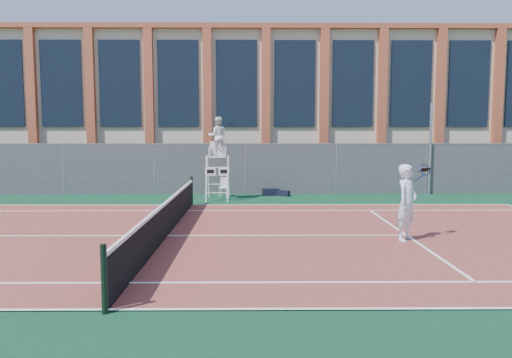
{
  "coord_description": "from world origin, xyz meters",
  "views": [
    {
      "loc": [
        2.26,
        -13.07,
        2.83
      ],
      "look_at": [
        2.41,
        3.0,
        1.25
      ],
      "focal_mm": 35.0,
      "sensor_mm": 36.0,
      "label": 1
    }
  ],
  "objects_px": {
    "plastic_chair": "(224,186)",
    "umpire_chair": "(218,139)",
    "steel_pole": "(430,149)",
    "tennis_player": "(407,202)"
  },
  "relations": [
    {
      "from": "umpire_chair",
      "to": "tennis_player",
      "type": "height_order",
      "value": "umpire_chair"
    },
    {
      "from": "umpire_chair",
      "to": "tennis_player",
      "type": "bearing_deg",
      "value": -55.31
    },
    {
      "from": "plastic_chair",
      "to": "tennis_player",
      "type": "bearing_deg",
      "value": -59.18
    },
    {
      "from": "steel_pole",
      "to": "tennis_player",
      "type": "xyz_separation_m",
      "value": [
        -3.89,
        -9.31,
        -1.0
      ]
    },
    {
      "from": "umpire_chair",
      "to": "tennis_player",
      "type": "relative_size",
      "value": 1.75
    },
    {
      "from": "umpire_chair",
      "to": "plastic_chair",
      "type": "relative_size",
      "value": 4.16
    },
    {
      "from": "steel_pole",
      "to": "umpire_chair",
      "type": "xyz_separation_m",
      "value": [
        -9.19,
        -1.65,
        0.48
      ]
    },
    {
      "from": "steel_pole",
      "to": "plastic_chair",
      "type": "bearing_deg",
      "value": -175.03
    },
    {
      "from": "plastic_chair",
      "to": "umpire_chair",
      "type": "bearing_deg",
      "value": -103.52
    },
    {
      "from": "steel_pole",
      "to": "plastic_chair",
      "type": "height_order",
      "value": "steel_pole"
    }
  ]
}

